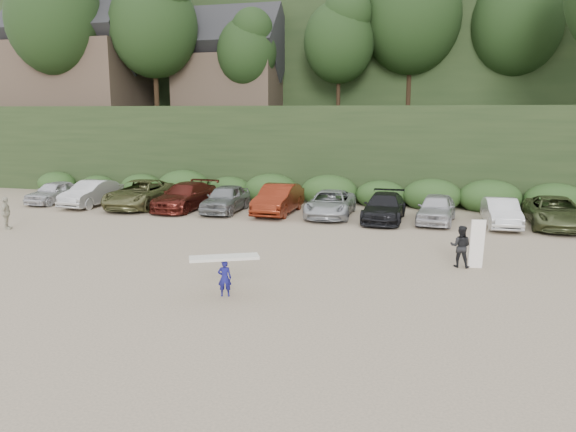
% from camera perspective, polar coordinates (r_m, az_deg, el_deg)
% --- Properties ---
extents(ground, '(120.00, 120.00, 0.00)m').
position_cam_1_polar(ground, '(20.79, 1.80, -5.20)').
color(ground, tan).
rests_on(ground, ground).
extents(hillside_backdrop, '(90.00, 41.50, 28.00)m').
position_cam_1_polar(hillside_backdrop, '(55.87, 10.70, 16.14)').
color(hillside_backdrop, black).
rests_on(hillside_backdrop, ground).
extents(parked_cars, '(39.72, 6.12, 1.64)m').
position_cam_1_polar(parked_cars, '(30.21, 6.63, 1.20)').
color(parked_cars, silver).
rests_on(parked_cars, ground).
extents(distant_walker, '(0.70, 1.00, 1.58)m').
position_cam_1_polar(distant_walker, '(30.46, -26.71, 0.26)').
color(distant_walker, '#B1AD96').
rests_on(distant_walker, ground).
extents(child_surfer, '(2.17, 1.49, 1.28)m').
position_cam_1_polar(child_surfer, '(17.48, -6.48, -5.38)').
color(child_surfer, navy).
rests_on(child_surfer, ground).
extents(adult_surfer, '(1.25, 0.68, 1.83)m').
position_cam_1_polar(adult_surfer, '(21.55, 17.26, -2.94)').
color(adult_surfer, black).
rests_on(adult_surfer, ground).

